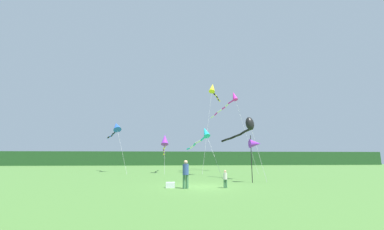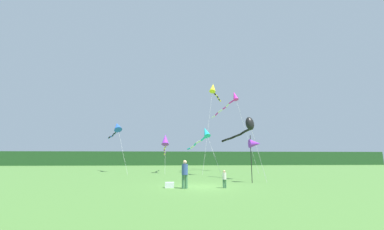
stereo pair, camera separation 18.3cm
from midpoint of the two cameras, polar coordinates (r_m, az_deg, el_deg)
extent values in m
plane|color=#477533|center=(16.83, 1.97, -16.70)|extent=(120.00, 120.00, 0.00)
cube|color=#234C23|center=(61.65, -2.76, -10.30)|extent=(108.00, 2.54, 3.41)
cylinder|color=#3F724C|center=(15.72, -1.77, -15.62)|extent=(0.18, 0.18, 0.85)
cylinder|color=#3F724C|center=(15.73, -1.04, -15.62)|extent=(0.18, 0.18, 0.85)
cylinder|color=#334C8C|center=(15.67, -1.40, -12.86)|extent=(0.39, 0.39, 0.67)
sphere|color=tan|center=(15.65, -1.39, -11.18)|extent=(0.25, 0.25, 0.25)
cylinder|color=#3F724C|center=(16.11, 7.89, -15.95)|extent=(0.11, 0.11, 0.54)
cylinder|color=#3F724C|center=(16.14, 8.33, -15.93)|extent=(0.11, 0.11, 0.54)
cylinder|color=silver|center=(16.08, 8.07, -14.23)|extent=(0.25, 0.25, 0.43)
sphere|color=tan|center=(16.06, 8.04, -13.19)|extent=(0.16, 0.16, 0.16)
cube|color=silver|center=(16.18, -5.05, -16.31)|extent=(0.58, 0.37, 0.36)
cylinder|color=black|center=(19.70, 14.20, -10.07)|extent=(0.06, 0.06, 3.69)
cone|color=purple|center=(19.84, 15.02, -6.61)|extent=(0.90, 0.70, 0.70)
cylinder|color=#B2B2B2|center=(25.49, 5.34, -9.01)|extent=(1.10, 3.48, 4.82)
cone|color=#1EB7CC|center=(27.26, 3.53, -4.05)|extent=(1.13, 1.54, 1.48)
cylinder|color=#1EB7CC|center=(27.71, 2.98, -5.60)|extent=(0.60, 1.21, 0.56)
cylinder|color=white|center=(28.68, 1.81, -6.37)|extent=(0.71, 1.16, 0.44)
cylinder|color=#1EB7CC|center=(29.72, 0.96, -6.96)|extent=(0.34, 1.21, 0.43)
cylinder|color=white|center=(30.80, 0.31, -7.56)|extent=(0.56, 1.21, 0.48)
cylinder|color=#1EB7CC|center=(31.87, -0.49, -8.02)|extent=(0.54, 1.18, 0.33)
cylinder|color=#B2B2B2|center=(31.72, -16.19, -7.68)|extent=(2.45, 4.29, 6.13)
cone|color=blue|center=(34.29, -17.21, -2.65)|extent=(1.73, 1.93, 1.64)
cylinder|color=blue|center=(34.45, -17.41, -3.59)|extent=(0.46, 0.54, 0.30)
cylinder|color=black|center=(34.90, -17.60, -3.84)|extent=(0.35, 0.56, 0.31)
cylinder|color=blue|center=(35.37, -17.67, -4.06)|extent=(0.34, 0.55, 0.27)
cylinder|color=black|center=(35.81, -17.88, -4.24)|extent=(0.49, 0.52, 0.28)
cylinder|color=blue|center=(36.26, -18.09, -4.40)|extent=(0.33, 0.54, 0.25)
cylinder|color=black|center=(36.72, -18.22, -4.62)|extent=(0.44, 0.57, 0.35)
cylinder|color=blue|center=(37.15, -18.52, -4.84)|extent=(0.50, 0.51, 0.27)
cylinder|color=black|center=(37.56, -18.88, -5.00)|extent=(0.50, 0.52, 0.29)
cylinder|color=blue|center=(38.01, -19.09, -5.17)|extent=(0.35, 0.54, 0.26)
cylinder|color=#B2B2B2|center=(29.82, -6.26, -9.73)|extent=(0.11, 1.92, 4.21)
cone|color=purple|center=(30.86, -6.21, -5.83)|extent=(1.02, 1.48, 1.65)
cylinder|color=purple|center=(31.14, -6.10, -7.01)|extent=(0.33, 0.72, 0.33)
cylinder|color=yellow|center=(31.78, -6.02, -7.26)|extent=(0.27, 0.70, 0.27)
cylinder|color=purple|center=(32.43, -6.15, -7.48)|extent=(0.32, 0.72, 0.31)
cylinder|color=yellow|center=(33.07, -6.33, -7.82)|extent=(0.33, 0.75, 0.42)
cylinder|color=purple|center=(33.72, -6.44, -8.24)|extent=(0.25, 0.73, 0.41)
cylinder|color=yellow|center=(34.37, -6.42, -8.53)|extent=(0.25, 0.70, 0.29)
cylinder|color=purple|center=(35.02, -6.33, -8.81)|extent=(0.22, 0.73, 0.41)
cylinder|color=yellow|center=(35.68, -6.37, -9.17)|extent=(0.31, 0.74, 0.38)
cylinder|color=purple|center=(36.33, -6.45, -9.40)|extent=(0.24, 0.69, 0.28)
cylinder|color=#B2B2B2|center=(21.21, 15.68, -8.29)|extent=(0.64, 1.78, 4.95)
ellipsoid|color=black|center=(22.14, 13.86, -2.01)|extent=(1.05, 1.12, 1.35)
cylinder|color=black|center=(22.29, 13.32, -3.57)|extent=(0.51, 0.71, 0.35)
cylinder|color=black|center=(22.75, 12.22, -4.19)|extent=(0.46, 0.74, 0.40)
cylinder|color=black|center=(23.22, 11.16, -4.76)|extent=(0.50, 0.70, 0.32)
cylinder|color=black|center=(23.67, 10.05, -5.24)|extent=(0.53, 0.70, 0.35)
cylinder|color=black|center=(24.13, 8.98, -5.65)|extent=(0.50, 0.69, 0.28)
cylinder|color=black|center=(24.60, 7.94, -6.02)|extent=(0.53, 0.70, 0.33)
cylinder|color=#B2B2B2|center=(30.35, 4.08, -2.71)|extent=(2.18, 4.91, 11.67)
cone|color=yellow|center=(34.09, 5.15, 6.51)|extent=(1.37, 1.62, 1.62)
cylinder|color=yellow|center=(34.13, 5.29, 5.43)|extent=(0.42, 0.54, 0.31)
cylinder|color=black|center=(34.51, 5.59, 5.06)|extent=(0.46, 0.53, 0.31)
cylinder|color=yellow|center=(34.88, 5.93, 4.72)|extent=(0.46, 0.52, 0.30)
cylinder|color=black|center=(35.26, 6.22, 4.38)|extent=(0.42, 0.54, 0.31)
cylinder|color=yellow|center=(35.67, 6.40, 4.03)|extent=(0.36, 0.54, 0.30)
cylinder|color=black|center=(36.08, 6.57, 3.72)|extent=(0.41, 0.53, 0.27)
cylinder|color=yellow|center=(36.48, 6.82, 3.45)|extent=(0.44, 0.52, 0.28)
cylinder|color=#B2B2B2|center=(32.53, 12.87, -3.77)|extent=(1.53, 4.25, 10.77)
cone|color=#E026B2|center=(35.28, 10.34, 4.55)|extent=(1.13, 1.42, 1.58)
cylinder|color=#E026B2|center=(35.48, 9.68, 3.21)|extent=(0.84, 1.12, 0.56)
cylinder|color=white|center=(36.31, 8.66, 2.38)|extent=(0.39, 1.21, 0.44)
cylinder|color=#E026B2|center=(37.29, 7.93, 1.71)|extent=(0.48, 1.19, 0.35)
cylinder|color=white|center=(38.17, 6.98, 1.03)|extent=(0.78, 1.15, 0.55)
cylinder|color=#E026B2|center=(39.06, 6.08, 0.28)|extent=(0.47, 1.21, 0.46)
cylinder|color=white|center=(40.01, 5.29, -0.37)|extent=(0.67, 1.18, 0.47)
camera|label=1|loc=(0.09, -89.77, -0.04)|focal=22.35mm
camera|label=2|loc=(0.09, 90.23, 0.04)|focal=22.35mm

